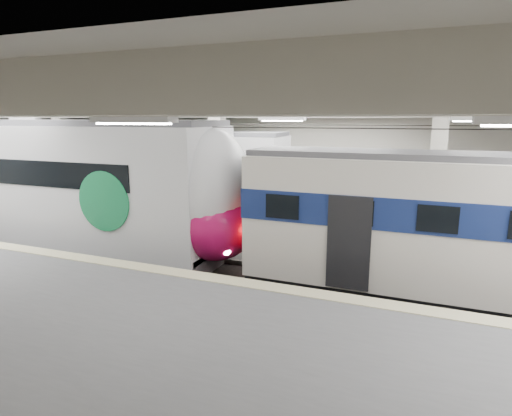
% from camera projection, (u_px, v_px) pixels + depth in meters
% --- Properties ---
extents(station_hall, '(36.00, 24.00, 5.75)m').
position_uv_depth(station_hall, '(237.00, 184.00, 11.48)').
color(station_hall, black).
rests_on(station_hall, ground).
extents(modern_emu, '(15.47, 3.19, 4.91)m').
position_uv_depth(modern_emu, '(79.00, 189.00, 15.88)').
color(modern_emu, silver).
rests_on(modern_emu, ground).
extents(older_rer, '(12.28, 2.71, 4.10)m').
position_uv_depth(older_rer, '(475.00, 229.00, 11.11)').
color(older_rer, silver).
rests_on(older_rer, ground).
extents(far_train, '(13.73, 3.34, 4.36)m').
position_uv_depth(far_train, '(151.00, 174.00, 21.18)').
color(far_train, silver).
rests_on(far_train, ground).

